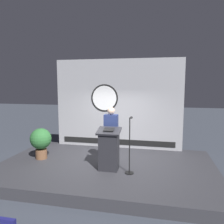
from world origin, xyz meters
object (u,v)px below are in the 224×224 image
(podium, at_px, (109,149))
(potted_plant, at_px, (41,140))
(speaker_person, at_px, (111,135))
(microphone_stand, at_px, (130,154))

(podium, distance_m, potted_plant, 2.38)
(podium, distance_m, speaker_person, 0.57)
(podium, height_order, potted_plant, podium)
(microphone_stand, distance_m, potted_plant, 2.98)
(speaker_person, height_order, potted_plant, speaker_person)
(podium, relative_size, potted_plant, 1.20)
(microphone_stand, bearing_deg, speaker_person, 137.62)
(podium, xyz_separation_m, speaker_person, (-0.05, 0.48, 0.30))
(podium, xyz_separation_m, microphone_stand, (0.59, -0.10, -0.04))
(speaker_person, xyz_separation_m, potted_plant, (-2.29, -0.03, -0.28))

